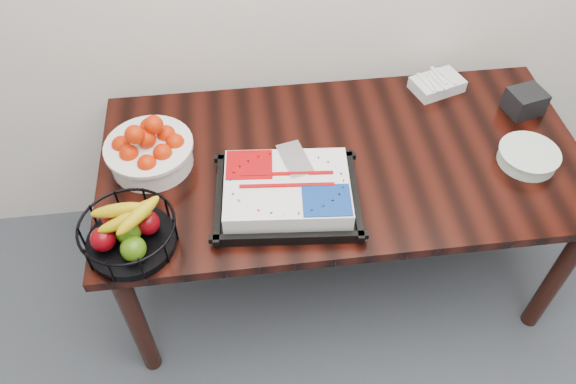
{
  "coord_description": "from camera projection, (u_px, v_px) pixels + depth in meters",
  "views": [
    {
      "loc": [
        -0.38,
        0.56,
        2.24
      ],
      "look_at": [
        -0.23,
        1.78,
        0.83
      ],
      "focal_mm": 35.0,
      "sensor_mm": 36.0,
      "label": 1
    }
  ],
  "objects": [
    {
      "name": "napkin_box",
      "position": [
        525.0,
        102.0,
        2.22
      ],
      "size": [
        0.16,
        0.14,
        0.1
      ],
      "primitive_type": "cube",
      "rotation": [
        0.0,
        0.0,
        0.23
      ],
      "color": "black",
      "rests_on": "table"
    },
    {
      "name": "fruit_basket",
      "position": [
        128.0,
        232.0,
        1.78
      ],
      "size": [
        0.31,
        0.31,
        0.16
      ],
      "color": "black",
      "rests_on": "table"
    },
    {
      "name": "fork_bag",
      "position": [
        437.0,
        84.0,
        2.33
      ],
      "size": [
        0.23,
        0.19,
        0.06
      ],
      "color": "silver",
      "rests_on": "table"
    },
    {
      "name": "table",
      "position": [
        341.0,
        173.0,
        2.15
      ],
      "size": [
        1.8,
        0.9,
        0.75
      ],
      "color": "black",
      "rests_on": "ground"
    },
    {
      "name": "plate_stack",
      "position": [
        528.0,
        157.0,
        2.05
      ],
      "size": [
        0.22,
        0.22,
        0.05
      ],
      "color": "white",
      "rests_on": "table"
    },
    {
      "name": "cake_tray",
      "position": [
        287.0,
        192.0,
        1.91
      ],
      "size": [
        0.52,
        0.42,
        0.1
      ],
      "color": "black",
      "rests_on": "table"
    },
    {
      "name": "tangerine_bowl",
      "position": [
        149.0,
        147.0,
        2.0
      ],
      "size": [
        0.32,
        0.32,
        0.2
      ],
      "color": "white",
      "rests_on": "table"
    }
  ]
}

